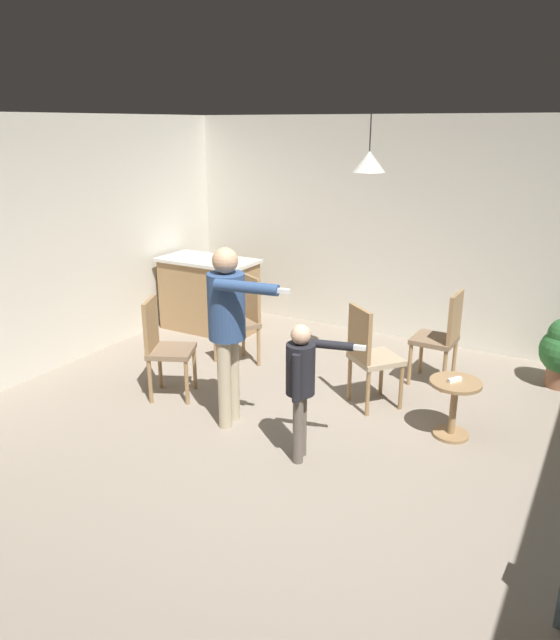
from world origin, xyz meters
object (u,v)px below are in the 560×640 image
at_px(dining_chair_near_wall, 442,335).
at_px(dining_chair_by_counter, 242,317).
at_px(person_child, 302,378).
at_px(dining_chair_centre_back, 164,344).
at_px(spare_remote_on_table, 455,380).
at_px(kitchen_counter, 209,294).
at_px(person_adult, 228,318).
at_px(dining_chair_spare, 370,353).
at_px(side_table_by_couch, 454,402).

bearing_deg(dining_chair_near_wall, dining_chair_by_counter, 105.23).
height_order(dining_chair_by_counter, dining_chair_near_wall, same).
height_order(person_child, dining_chair_centre_back, person_child).
relative_size(dining_chair_by_counter, spare_remote_on_table, 7.69).
bearing_deg(person_child, kitchen_counter, -145.73).
height_order(kitchen_counter, dining_chair_near_wall, dining_chair_near_wall).
relative_size(person_adult, dining_chair_by_counter, 1.62).
height_order(person_adult, dining_chair_centre_back, person_adult).
distance_m(dining_chair_by_counter, dining_chair_spare, 1.68).
bearing_deg(kitchen_counter, dining_chair_near_wall, -3.96).
distance_m(dining_chair_centre_back, dining_chair_spare, 1.99).
distance_m(dining_chair_near_wall, spare_remote_on_table, 1.12).
bearing_deg(spare_remote_on_table, dining_chair_centre_back, -167.63).
distance_m(person_adult, dining_chair_spare, 1.41).
distance_m(kitchen_counter, dining_chair_spare, 2.86).
xyz_separation_m(dining_chair_spare, spare_remote_on_table, (0.85, -0.20, -0.01)).
relative_size(side_table_by_couch, spare_remote_on_table, 4.00).
bearing_deg(kitchen_counter, dining_chair_spare, -21.83).
height_order(kitchen_counter, dining_chair_spare, dining_chair_spare).
xyz_separation_m(person_child, spare_remote_on_table, (0.95, 0.96, -0.18)).
bearing_deg(dining_chair_near_wall, person_child, 165.60).
distance_m(kitchen_counter, dining_chair_near_wall, 3.11).
relative_size(kitchen_counter, dining_chair_spare, 1.26).
bearing_deg(dining_chair_centre_back, side_table_by_couch, 77.11).
bearing_deg(dining_chair_by_counter, dining_chair_spare, -162.55).
distance_m(person_adult, person_child, 0.91).
bearing_deg(dining_chair_spare, kitchen_counter, -163.63).
height_order(side_table_by_couch, spare_remote_on_table, spare_remote_on_table).
bearing_deg(person_adult, dining_chair_by_counter, -160.22).
bearing_deg(kitchen_counter, person_adult, -49.55).
bearing_deg(person_child, dining_chair_spare, 160.22).
relative_size(kitchen_counter, spare_remote_on_table, 9.69).
distance_m(person_child, dining_chair_centre_back, 1.77).
xyz_separation_m(person_adult, dining_chair_spare, (0.94, 0.94, -0.46)).
height_order(kitchen_counter, side_table_by_couch, kitchen_counter).
relative_size(dining_chair_by_counter, dining_chair_centre_back, 1.00).
distance_m(person_child, dining_chair_by_counter, 2.14).
bearing_deg(dining_chair_near_wall, side_table_by_couch, -157.36).
distance_m(side_table_by_couch, spare_remote_on_table, 0.21).
relative_size(dining_chair_by_counter, dining_chair_near_wall, 1.00).
height_order(kitchen_counter, dining_chair_by_counter, dining_chair_by_counter).
bearing_deg(dining_chair_by_counter, side_table_by_couch, -162.96).
xyz_separation_m(dining_chair_by_counter, spare_remote_on_table, (2.49, -0.52, -0.01)).
distance_m(person_adult, spare_remote_on_table, 1.99).
bearing_deg(side_table_by_couch, person_adult, -157.14).
height_order(side_table_by_couch, person_adult, person_adult).
bearing_deg(dining_chair_by_counter, spare_remote_on_table, -163.40).
relative_size(kitchen_counter, side_table_by_couch, 2.42).
relative_size(kitchen_counter, person_child, 1.10).
distance_m(kitchen_counter, person_adult, 2.69).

